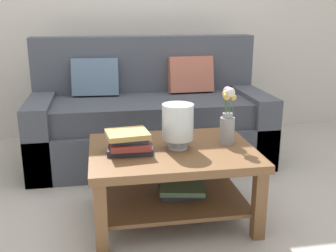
{
  "coord_description": "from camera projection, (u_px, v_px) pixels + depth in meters",
  "views": [
    {
      "loc": [
        -0.44,
        -2.61,
        1.3
      ],
      "look_at": [
        -0.02,
        -0.16,
        0.57
      ],
      "focal_mm": 43.02,
      "sensor_mm": 36.0,
      "label": 1
    }
  ],
  "objects": [
    {
      "name": "book_stack_main",
      "position": [
        129.0,
        142.0,
        2.39
      ],
      "size": [
        0.29,
        0.24,
        0.13
      ],
      "color": "#2D333D",
      "rests_on": "coffee_table"
    },
    {
      "name": "glass_hurricane_vase",
      "position": [
        178.0,
        123.0,
        2.44
      ],
      "size": [
        0.19,
        0.19,
        0.28
      ],
      "color": "silver",
      "rests_on": "coffee_table"
    },
    {
      "name": "couch",
      "position": [
        149.0,
        119.0,
        3.55
      ],
      "size": [
        2.01,
        0.9,
        1.06
      ],
      "color": "#474C56",
      "rests_on": "ground"
    },
    {
      "name": "flower_pitcher",
      "position": [
        228.0,
        119.0,
        2.52
      ],
      "size": [
        0.1,
        0.12,
        0.37
      ],
      "color": "gray",
      "rests_on": "coffee_table"
    },
    {
      "name": "coffee_table",
      "position": [
        173.0,
        169.0,
        2.52
      ],
      "size": [
        1.01,
        0.77,
        0.47
      ],
      "color": "brown",
      "rests_on": "ground"
    },
    {
      "name": "ground_plane",
      "position": [
        167.0,
        195.0,
        2.91
      ],
      "size": [
        10.0,
        10.0,
        0.0
      ],
      "primitive_type": "plane",
      "color": "#B7B2A8"
    },
    {
      "name": "back_wall",
      "position": [
        139.0,
        3.0,
        4.08
      ],
      "size": [
        6.4,
        0.12,
        2.7
      ],
      "primitive_type": "cube",
      "color": "beige",
      "rests_on": "ground"
    }
  ]
}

